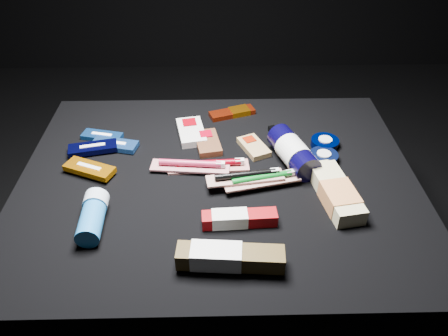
{
  "coord_description": "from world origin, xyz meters",
  "views": [
    {
      "loc": [
        -0.0,
        -0.84,
        1.08
      ],
      "look_at": [
        0.01,
        0.01,
        0.42
      ],
      "focal_mm": 35.0,
      "sensor_mm": 36.0,
      "label": 1
    }
  ],
  "objects_px": {
    "deodorant_stick": "(93,216)",
    "toothpaste_carton_red": "(236,219)",
    "bodywash_bottle": "(336,193)",
    "lotion_bottle": "(293,152)"
  },
  "relations": [
    {
      "from": "lotion_bottle",
      "to": "bodywash_bottle",
      "type": "height_order",
      "value": "lotion_bottle"
    },
    {
      "from": "bodywash_bottle",
      "to": "deodorant_stick",
      "type": "height_order",
      "value": "deodorant_stick"
    },
    {
      "from": "deodorant_stick",
      "to": "toothpaste_carton_red",
      "type": "relative_size",
      "value": 0.81
    },
    {
      "from": "lotion_bottle",
      "to": "toothpaste_carton_red",
      "type": "height_order",
      "value": "lotion_bottle"
    },
    {
      "from": "deodorant_stick",
      "to": "toothpaste_carton_red",
      "type": "xyz_separation_m",
      "value": [
        0.31,
        -0.0,
        -0.01
      ]
    },
    {
      "from": "deodorant_stick",
      "to": "bodywash_bottle",
      "type": "bearing_deg",
      "value": 5.04
    },
    {
      "from": "bodywash_bottle",
      "to": "toothpaste_carton_red",
      "type": "xyz_separation_m",
      "value": [
        -0.23,
        -0.07,
        -0.0
      ]
    },
    {
      "from": "toothpaste_carton_red",
      "to": "bodywash_bottle",
      "type": "bearing_deg",
      "value": 14.3
    },
    {
      "from": "bodywash_bottle",
      "to": "toothpaste_carton_red",
      "type": "height_order",
      "value": "bodywash_bottle"
    },
    {
      "from": "deodorant_stick",
      "to": "toothpaste_carton_red",
      "type": "height_order",
      "value": "deodorant_stick"
    }
  ]
}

